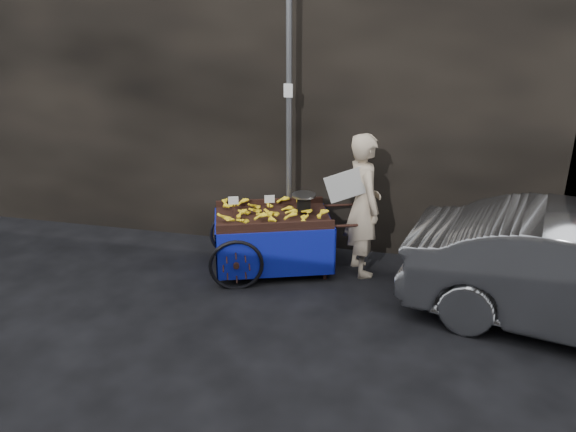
# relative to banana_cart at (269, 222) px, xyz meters

# --- Properties ---
(ground) EXTENTS (80.00, 80.00, 0.00)m
(ground) POSITION_rel_banana_cart_xyz_m (-0.15, -0.72, -0.71)
(ground) COLOR black
(ground) RESTS_ON ground
(building_wall) EXTENTS (13.50, 2.00, 5.00)m
(building_wall) POSITION_rel_banana_cart_xyz_m (0.24, 1.88, 1.79)
(building_wall) COLOR black
(building_wall) RESTS_ON ground
(street_pole) EXTENTS (0.12, 0.10, 4.00)m
(street_pole) POSITION_rel_banana_cart_xyz_m (0.15, 0.58, 1.29)
(street_pole) COLOR slate
(street_pole) RESTS_ON ground
(banana_cart) EXTENTS (2.32, 1.60, 1.15)m
(banana_cart) POSITION_rel_banana_cart_xyz_m (0.00, 0.00, 0.00)
(banana_cart) COLOR black
(banana_cart) RESTS_ON ground
(vendor) EXTENTS (0.87, 0.84, 1.95)m
(vendor) POSITION_rel_banana_cart_xyz_m (1.25, 0.22, 0.27)
(vendor) COLOR tan
(vendor) RESTS_ON ground
(plastic_bag) EXTENTS (0.27, 0.22, 0.25)m
(plastic_bag) POSITION_rel_banana_cart_xyz_m (0.69, 0.11, -0.59)
(plastic_bag) COLOR #1858B4
(plastic_bag) RESTS_ON ground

